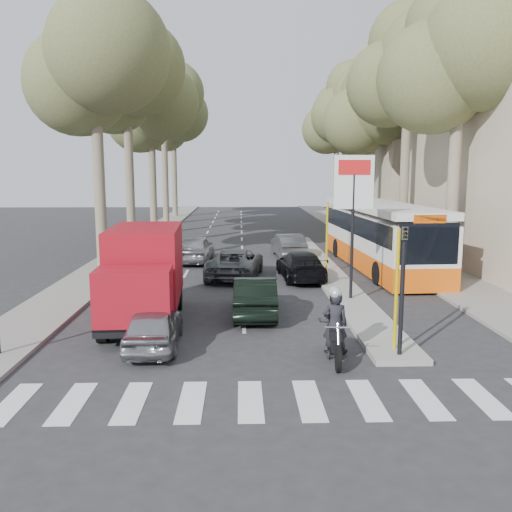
{
  "coord_description": "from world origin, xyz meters",
  "views": [
    {
      "loc": [
        -1.01,
        -15.32,
        5.05
      ],
      "look_at": [
        -0.38,
        6.36,
        1.6
      ],
      "focal_mm": 38.0,
      "sensor_mm": 36.0,
      "label": 1
    }
  ],
  "objects": [
    {
      "name": "tree_l_c",
      "position": [
        -7.77,
        28.11,
        10.04
      ],
      "size": [
        7.4,
        7.2,
        13.71
      ],
      "color": "#6B604C",
      "rests_on": "ground"
    },
    {
      "name": "queue_car_e",
      "position": [
        -6.08,
        15.03,
        0.62
      ],
      "size": [
        1.87,
        4.33,
        1.24
      ],
      "primitive_type": "imported",
      "rotation": [
        0.0,
        0.0,
        3.11
      ],
      "color": "black",
      "rests_on": "ground"
    },
    {
      "name": "tree_l_e",
      "position": [
        -7.97,
        44.11,
        10.73
      ],
      "size": [
        7.4,
        7.2,
        14.49
      ],
      "color": "#6B604C",
      "rests_on": "ground"
    },
    {
      "name": "sidewalk_right",
      "position": [
        8.6,
        25.0,
        0.06
      ],
      "size": [
        3.2,
        70.0,
        0.12
      ],
      "primitive_type": "cube",
      "color": "gray",
      "rests_on": "ground"
    },
    {
      "name": "median_left",
      "position": [
        -8.0,
        28.0,
        0.06
      ],
      "size": [
        2.4,
        64.0,
        0.12
      ],
      "primitive_type": "cube",
      "color": "gray",
      "rests_on": "ground"
    },
    {
      "name": "dark_hatchback",
      "position": [
        -0.5,
        3.18,
        0.68
      ],
      "size": [
        1.52,
        4.18,
        1.37
      ],
      "primitive_type": "imported",
      "rotation": [
        0.0,
        0.0,
        3.12
      ],
      "color": "black",
      "rests_on": "ground"
    },
    {
      "name": "pedestrian_near",
      "position": [
        7.2,
        8.83,
        0.96
      ],
      "size": [
        0.87,
        1.09,
        1.67
      ],
      "primitive_type": "imported",
      "rotation": [
        0.0,
        0.0,
        2.04
      ],
      "color": "#3D2E45",
      "rests_on": "sidewalk_right"
    },
    {
      "name": "tree_l_d",
      "position": [
        -7.87,
        36.11,
        11.76
      ],
      "size": [
        7.4,
        7.2,
        15.66
      ],
      "color": "#6B604C",
      "rests_on": "ground"
    },
    {
      "name": "tree_r_c",
      "position": [
        9.03,
        26.11,
        9.69
      ],
      "size": [
        7.4,
        7.2,
        13.32
      ],
      "color": "#6B604C",
      "rests_on": "ground"
    },
    {
      "name": "tree_r_a",
      "position": [
        9.13,
        10.11,
        10.38
      ],
      "size": [
        7.4,
        7.2,
        14.1
      ],
      "color": "#6B604C",
      "rests_on": "ground"
    },
    {
      "name": "city_bus",
      "position": [
        6.2,
        12.31,
        1.79
      ],
      "size": [
        3.45,
        13.03,
        3.4
      ],
      "rotation": [
        0.0,
        0.0,
        0.05
      ],
      "color": "#ED5B0D",
      "rests_on": "ground"
    },
    {
      "name": "motorcycle",
      "position": [
        1.52,
        -1.25,
        0.91
      ],
      "size": [
        0.87,
        2.35,
        2.0
      ],
      "rotation": [
        0.0,
        0.0,
        -0.07
      ],
      "color": "black",
      "rests_on": "ground"
    },
    {
      "name": "red_truck",
      "position": [
        -4.21,
        2.44,
        1.66
      ],
      "size": [
        2.52,
        5.99,
        3.14
      ],
      "rotation": [
        0.0,
        0.0,
        0.05
      ],
      "color": "black",
      "rests_on": "ground"
    },
    {
      "name": "tree_r_e",
      "position": [
        9.23,
        42.11,
        10.38
      ],
      "size": [
        7.4,
        7.2,
        14.1
      ],
      "color": "#6B604C",
      "rests_on": "ground"
    },
    {
      "name": "pedestrian_far",
      "position": [
        7.59,
        7.67,
        0.92
      ],
      "size": [
        1.12,
        0.8,
        1.59
      ],
      "primitive_type": "imported",
      "rotation": [
        0.0,
        0.0,
        3.51
      ],
      "color": "#6D6352",
      "rests_on": "sidewalk_right"
    },
    {
      "name": "tree_l_a",
      "position": [
        -7.87,
        12.11,
        10.38
      ],
      "size": [
        7.4,
        7.2,
        14.1
      ],
      "color": "#6B604C",
      "rests_on": "ground"
    },
    {
      "name": "queue_car_c",
      "position": [
        -3.5,
        14.4,
        0.75
      ],
      "size": [
        2.04,
        4.5,
        1.5
      ],
      "primitive_type": "imported",
      "rotation": [
        0.0,
        0.0,
        3.08
      ],
      "color": "#A2A5A9",
      "rests_on": "ground"
    },
    {
      "name": "queue_car_d",
      "position": [
        1.8,
        16.0,
        0.69
      ],
      "size": [
        1.87,
        4.32,
        1.38
      ],
      "primitive_type": "imported",
      "rotation": [
        0.0,
        0.0,
        3.24
      ],
      "color": "#4E5156",
      "rests_on": "ground"
    },
    {
      "name": "ground",
      "position": [
        0.0,
        0.0,
        0.0
      ],
      "size": [
        120.0,
        120.0,
        0.0
      ],
      "primitive_type": "plane",
      "color": "#28282B",
      "rests_on": "ground"
    },
    {
      "name": "traffic_light_island",
      "position": [
        3.25,
        -1.5,
        2.49
      ],
      "size": [
        0.16,
        0.41,
        3.6
      ],
      "color": "black",
      "rests_on": "ground"
    },
    {
      "name": "silver_hatchback",
      "position": [
        -3.5,
        -0.24,
        0.63
      ],
      "size": [
        1.58,
        3.72,
        1.26
      ],
      "primitive_type": "imported",
      "rotation": [
        0.0,
        0.0,
        3.17
      ],
      "color": "#999BA0",
      "rests_on": "ground"
    },
    {
      "name": "traffic_island",
      "position": [
        3.25,
        11.0,
        0.08
      ],
      "size": [
        1.5,
        26.0,
        0.16
      ],
      "primitive_type": "cube",
      "color": "gray",
      "rests_on": "ground"
    },
    {
      "name": "queue_car_b",
      "position": [
        1.8,
        9.42,
        0.66
      ],
      "size": [
        2.16,
        4.67,
        1.32
      ],
      "primitive_type": "imported",
      "rotation": [
        0.0,
        0.0,
        3.21
      ],
      "color": "black",
      "rests_on": "ground"
    },
    {
      "name": "building_far",
      "position": [
        15.5,
        34.0,
        8.0
      ],
      "size": [
        11.0,
        20.0,
        16.0
      ],
      "primitive_type": "cube",
      "color": "#B7A88E",
      "rests_on": "ground"
    },
    {
      "name": "tree_r_d",
      "position": [
        9.13,
        34.11,
        11.07
      ],
      "size": [
        7.4,
        7.2,
        14.88
      ],
      "color": "#6B604C",
      "rests_on": "ground"
    },
    {
      "name": "tree_r_b",
      "position": [
        9.23,
        18.11,
        11.42
      ],
      "size": [
        7.4,
        7.2,
        15.27
      ],
      "color": "#6B604C",
      "rests_on": "ground"
    },
    {
      "name": "queue_car_a",
      "position": [
        -1.25,
        9.98,
        0.7
      ],
      "size": [
        2.94,
        5.28,
        1.4
      ],
      "primitive_type": "imported",
      "rotation": [
        0.0,
        0.0,
        3.01
      ],
      "color": "#4C5054",
      "rests_on": "ground"
    },
    {
      "name": "billboard",
      "position": [
        3.25,
        5.0,
        3.7
      ],
      "size": [
        1.5,
        12.1,
        5.6
      ],
      "color": "yellow",
      "rests_on": "ground"
    },
    {
      "name": "tree_l_b",
      "position": [
        -7.97,
        20.11,
        11.07
      ],
      "size": [
        7.4,
        7.2,
        14.88
      ],
      "color": "#6B604C",
      "rests_on": "ground"
    }
  ]
}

